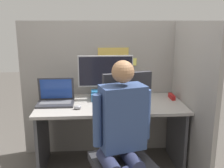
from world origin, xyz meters
The scene contains 11 objects.
cubicle_panel_back centered at (0.00, 0.75, 0.79)m, with size 2.02×0.05×1.57m.
cubicle_panel_right centered at (0.78, 0.29, 0.79)m, with size 0.04×1.37×1.57m.
desk centered at (0.00, 0.36, 0.55)m, with size 1.52×0.72×0.73m.
paper_box centered at (-0.04, 0.53, 0.77)m, with size 0.32×0.25×0.08m.
monitor centered at (-0.04, 0.54, 1.02)m, with size 0.60×0.16×0.40m.
laptop centered at (-0.57, 0.38, 0.78)m, with size 0.37×0.25×0.26m.
mouse centered at (-0.34, 0.19, 0.75)m, with size 0.07×0.05×0.04m.
stapler centered at (0.69, 0.47, 0.75)m, with size 0.04×0.16×0.05m.
carrot_toy centered at (-0.05, 0.10, 0.75)m, with size 0.05×0.15×0.05m.
office_chair centered at (0.07, -0.23, 0.57)m, with size 0.57×0.62×1.14m.
person centered at (0.03, -0.40, 0.74)m, with size 0.47×0.47×1.29m.
Camera 1 is at (-0.18, -2.25, 1.57)m, focal length 42.00 mm.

